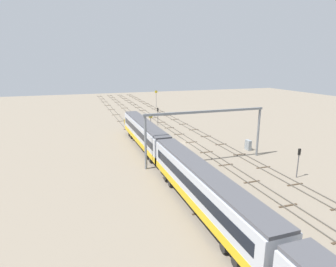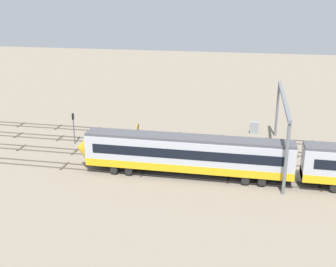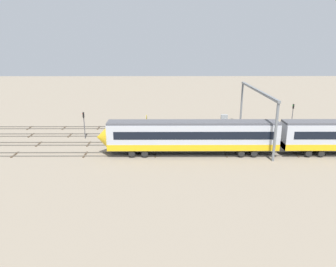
% 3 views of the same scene
% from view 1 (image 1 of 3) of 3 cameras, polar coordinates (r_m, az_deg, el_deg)
% --- Properties ---
extents(ground_plane, '(198.49, 198.49, 0.00)m').
position_cam_1_polar(ground_plane, '(55.30, 2.46, -2.04)').
color(ground_plane, gray).
extents(track_near_foreground, '(182.49, 2.40, 0.16)m').
position_cam_1_polar(track_near_foreground, '(58.21, 9.14, -1.31)').
color(track_near_foreground, '#59544C').
rests_on(track_near_foreground, ground).
extents(track_second_near, '(182.49, 2.40, 0.16)m').
position_cam_1_polar(track_second_near, '(56.17, 4.76, -1.75)').
color(track_second_near, '#59544C').
rests_on(track_second_near, ground).
extents(track_middle, '(182.49, 2.40, 0.16)m').
position_cam_1_polar(track_middle, '(54.48, 0.09, -2.20)').
color(track_middle, '#59544C').
rests_on(track_middle, ground).
extents(track_with_train, '(182.49, 2.40, 0.16)m').
position_cam_1_polar(track_with_train, '(53.17, -4.86, -2.67)').
color(track_with_train, '#59544C').
rests_on(track_with_train, ground).
extents(train, '(100.00, 3.24, 4.80)m').
position_cam_1_polar(train, '(21.66, 21.75, -23.23)').
color(train, '#B7BCC6').
rests_on(train, ground).
extents(overhead_gantry, '(0.40, 20.14, 8.36)m').
position_cam_1_polar(overhead_gantry, '(43.93, 7.80, 2.18)').
color(overhead_gantry, slate).
rests_on(overhead_gantry, ground).
extents(speed_sign_near_foreground, '(0.14, 0.98, 5.16)m').
position_cam_1_polar(speed_sign_near_foreground, '(59.17, -3.53, 2.42)').
color(speed_sign_near_foreground, '#4C4C51').
rests_on(speed_sign_near_foreground, ground).
extents(speed_sign_far_trackside, '(0.14, 0.97, 5.93)m').
position_cam_1_polar(speed_sign_far_trackside, '(100.74, -2.42, 7.59)').
color(speed_sign_far_trackside, '#4C4C51').
rests_on(speed_sign_far_trackside, ground).
extents(signal_light_trackside_approach, '(0.31, 0.32, 4.18)m').
position_cam_1_polar(signal_light_trackside_approach, '(42.31, 25.03, -4.66)').
color(signal_light_trackside_approach, '#4C4C51').
rests_on(signal_light_trackside_approach, ground).
extents(signal_light_trackside_departure, '(0.31, 0.32, 4.51)m').
position_cam_1_polar(signal_light_trackside_departure, '(70.65, -2.09, 4.01)').
color(signal_light_trackside_departure, '#4C4C51').
rests_on(signal_light_trackside_departure, ground).
extents(relay_cabinet, '(1.29, 0.64, 1.85)m').
position_cam_1_polar(relay_cabinet, '(53.00, 16.00, -2.28)').
color(relay_cabinet, gray).
rests_on(relay_cabinet, ground).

